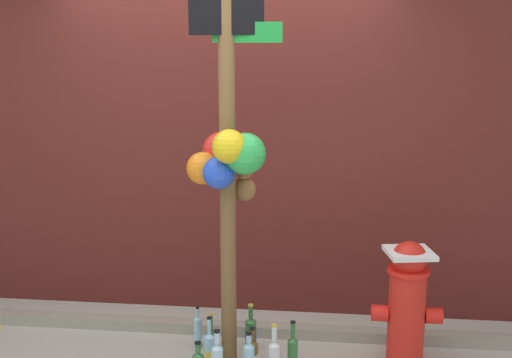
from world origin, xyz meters
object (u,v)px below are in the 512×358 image
memorial_post (228,146)px  bottle_8 (251,332)px  bottle_2 (198,331)px  bottle_7 (252,355)px  bottle_10 (293,352)px  fire_hydrant (407,301)px  bottle_3 (211,343)px  bottle_5 (227,337)px  bottle_4 (210,352)px

memorial_post → bottle_8: memorial_post is taller
memorial_post → bottle_2: bearing=135.0°
bottle_8 → bottle_7: bearing=-81.2°
bottle_7 → bottle_10: size_ratio=0.87×
bottle_2 → bottle_8: (0.37, 0.03, -0.00)m
fire_hydrant → bottle_10: size_ratio=2.41×
bottle_7 → bottle_3: bearing=158.6°
bottle_3 → bottle_8: size_ratio=1.05×
memorial_post → bottle_7: bearing=-13.0°
memorial_post → bottle_8: 1.38m
bottle_2 → bottle_3: bearing=-55.3°
fire_hydrant → bottle_2: 1.44m
bottle_2 → bottle_10: size_ratio=0.86×
bottle_2 → bottle_3: bottle_3 is taller
bottle_7 → bottle_8: size_ratio=0.95×
bottle_2 → bottle_5: bottle_5 is taller
bottle_2 → bottle_8: 0.37m
memorial_post → bottle_5: size_ratio=7.27×
bottle_4 → bottle_7: size_ratio=1.23×
bottle_3 → bottle_10: bearing=-8.7°
memorial_post → bottle_3: size_ratio=7.36×
bottle_4 → bottle_7: (0.27, 0.02, -0.02)m
bottle_2 → bottle_10: (0.67, -0.27, 0.01)m
bottle_2 → bottle_7: size_ratio=0.98×
bottle_7 → bottle_10: (0.26, 0.03, 0.02)m
bottle_3 → bottle_10: size_ratio=0.97×
bottle_5 → bottle_7: 0.26m
bottle_4 → bottle_8: 0.42m
bottle_4 → bottle_7: bottle_4 is taller
bottle_4 → bottle_10: 0.53m
bottle_2 → bottle_8: bearing=5.0°
bottle_4 → bottle_10: bottle_4 is taller
bottle_10 → bottle_2: bearing=158.3°
bottle_5 → bottle_2: bearing=152.6°
fire_hydrant → bottle_2: size_ratio=2.81×
bottle_3 → bottle_2: bearing=124.7°
bottle_2 → fire_hydrant: bearing=-3.2°
bottle_3 → bottle_5: size_ratio=0.99×
memorial_post → bottle_7: memorial_post is taller
bottle_5 → bottle_7: bottle_5 is taller
fire_hydrant → bottle_3: (-1.27, -0.11, -0.31)m
memorial_post → bottle_3: 1.35m
bottle_5 → bottle_10: size_ratio=0.98×
bottle_5 → bottle_10: bottle_10 is taller
bottle_4 → bottle_2: bearing=113.9°
bottle_10 → bottle_7: bearing=-173.3°
fire_hydrant → bottle_4: 1.32m
bottle_3 → bottle_4: 0.14m
bottle_5 → bottle_8: size_ratio=1.06×
bottle_8 → bottle_10: 0.43m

